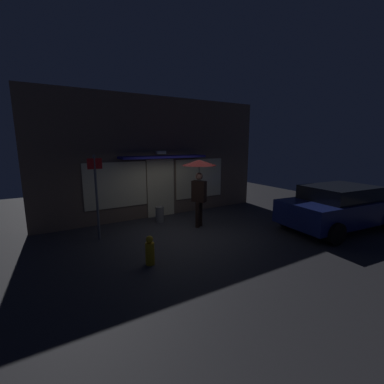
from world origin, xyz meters
TOP-DOWN VIEW (x-y plane):
  - ground_plane at (0.00, 0.00)m, footprint 18.00×18.00m
  - building_facade at (0.00, 2.34)m, footprint 8.87×1.00m
  - person_with_umbrella at (0.54, 0.30)m, footprint 1.13×1.13m
  - parked_car at (4.35, -2.22)m, footprint 4.06×2.33m
  - street_sign_post at (-2.60, 0.84)m, footprint 0.40×0.07m
  - sidewalk_bollard at (-0.38, 1.48)m, footprint 0.29×0.29m
  - fire_hydrant at (-1.93, -1.47)m, footprint 0.21×0.21m

SIDE VIEW (x-z plane):
  - ground_plane at x=0.00m, z-range 0.00..0.00m
  - sidewalk_bollard at x=-0.38m, z-range 0.00..0.55m
  - fire_hydrant at x=-1.93m, z-range -0.03..0.67m
  - parked_car at x=4.35m, z-range 0.03..1.46m
  - street_sign_post at x=-2.60m, z-range 0.16..2.64m
  - person_with_umbrella at x=0.54m, z-range 0.63..2.89m
  - building_facade at x=0.00m, z-range -0.03..4.45m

